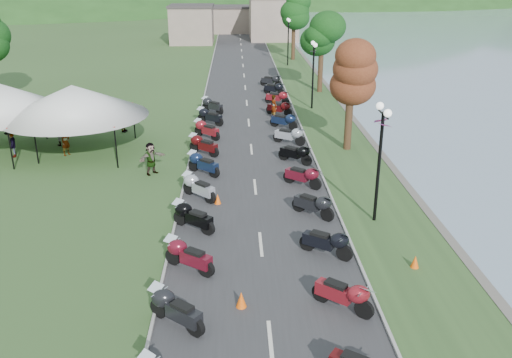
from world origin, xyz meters
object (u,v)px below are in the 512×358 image
object	(u,v)px
vendor_tent_main	(76,119)
pedestrian_a	(67,155)
pedestrian_b	(62,145)
pedestrian_c	(14,157)

from	to	relation	value
vendor_tent_main	pedestrian_a	bearing A→B (deg)	-140.02
vendor_tent_main	pedestrian_b	size ratio (longest dim) A/B	3.06
vendor_tent_main	pedestrian_a	xyz separation A→B (m)	(-0.60, -0.50, -2.00)
pedestrian_a	pedestrian_c	world-z (taller)	pedestrian_a
vendor_tent_main	pedestrian_c	xyz separation A→B (m)	(-3.58, -0.73, -2.00)
pedestrian_b	pedestrian_c	distance (m)	3.01
vendor_tent_main	pedestrian_c	world-z (taller)	vendor_tent_main
pedestrian_a	pedestrian_c	xyz separation A→B (m)	(-2.98, -0.23, 0.00)
vendor_tent_main	pedestrian_b	bearing A→B (deg)	135.96
pedestrian_c	pedestrian_a	bearing A→B (deg)	77.81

